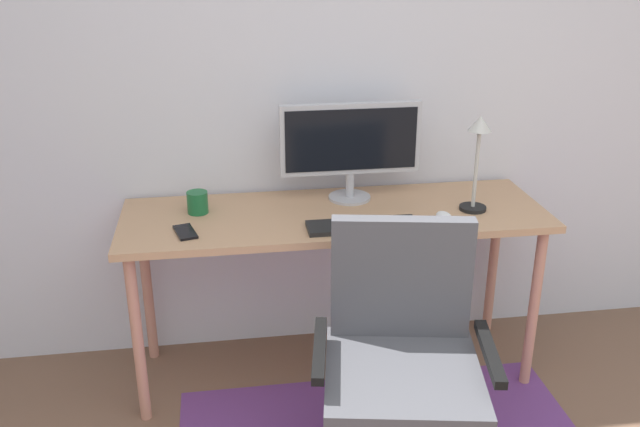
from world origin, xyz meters
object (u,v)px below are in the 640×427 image
Objects in this scene: desk at (335,229)px; office_chair at (401,383)px; monitor at (351,143)px; coffee_cup at (198,202)px; cell_phone at (185,232)px; desk_lamp at (478,148)px; computer_mouse at (444,217)px; keyboard at (362,226)px.

desk is 0.74m from office_chair.
monitor reaches higher than coffee_cup.
office_chair is (0.12, -0.67, -0.29)m from desk.
cell_phone is at bearing -102.75° from coffee_cup.
desk is at bearing -121.78° from monitor.
desk is at bearing -7.88° from coffee_cup.
desk_lamp is at bearing -5.95° from desk.
coffee_cup is 0.21m from cell_phone.
computer_mouse reaches higher than desk.
computer_mouse is at bearing -13.74° from coffee_cup.
monitor reaches higher than desk.
keyboard is at bearing -66.31° from desk.
computer_mouse is 0.11× the size of office_chair.
keyboard is at bearing -18.86° from cell_phone.
computer_mouse is (0.32, -0.30, -0.23)m from monitor.
desk_lamp is (0.49, 0.12, 0.25)m from keyboard.
monitor reaches higher than keyboard.
desk_lamp is (1.16, 0.07, 0.26)m from cell_phone.
desk_lamp is at bearing -6.91° from coffee_cup.
computer_mouse is (0.41, -0.16, 0.09)m from desk.
monitor is 0.78m from cell_phone.
computer_mouse is at bearing 2.85° from keyboard.
desk_lamp reaches higher than computer_mouse.
computer_mouse is at bearing -16.56° from cell_phone.
keyboard is 4.13× the size of computer_mouse.
desk is 12.36× the size of cell_phone.
desk_lamp is (0.15, 0.10, 0.25)m from computer_mouse.
office_chair is at bearing -88.01° from monitor.
cell_phone is at bearing 175.89° from keyboard.
keyboard is at bearing -91.87° from monitor.
keyboard is 0.56m from desk_lamp.
office_chair reaches higher than coffee_cup.
coffee_cup is 1.09m from office_chair.
monitor is at bearing 102.46° from office_chair.
cell_phone is at bearing 153.08° from office_chair.
coffee_cup reaches higher than cell_phone.
office_chair reaches higher than desk.
monitor is 0.64× the size of office_chair.
keyboard is 0.68m from cell_phone.
coffee_cup is at bearing 158.20° from keyboard.
office_chair reaches higher than keyboard.
desk_lamp is at bearing -22.71° from monitor.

